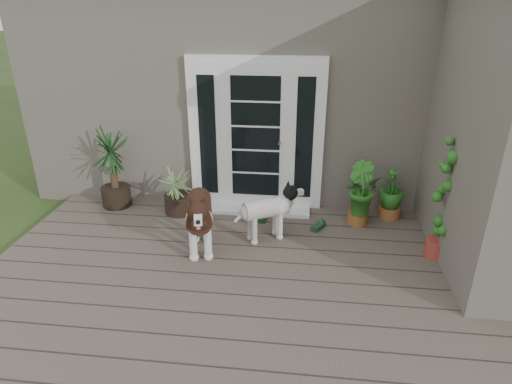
# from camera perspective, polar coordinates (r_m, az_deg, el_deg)

# --- Properties ---
(deck) EXTENTS (6.20, 4.60, 0.12)m
(deck) POSITION_cam_1_polar(r_m,az_deg,el_deg) (4.69, -0.69, -13.98)
(deck) COLOR #6B5B4C
(deck) RESTS_ON ground
(house_main) EXTENTS (7.40, 4.00, 3.10)m
(house_main) POSITION_cam_1_polar(r_m,az_deg,el_deg) (8.06, 3.16, 13.95)
(house_main) COLOR #665E54
(house_main) RESTS_ON ground
(door_unit) EXTENTS (1.90, 0.14, 2.15)m
(door_unit) POSITION_cam_1_polar(r_m,az_deg,el_deg) (6.16, -0.02, 7.46)
(door_unit) COLOR white
(door_unit) RESTS_ON deck
(door_step) EXTENTS (1.60, 0.40, 0.05)m
(door_step) POSITION_cam_1_polar(r_m,az_deg,el_deg) (6.36, -0.22, -2.16)
(door_step) COLOR white
(door_step) RESTS_ON deck
(brindle_dog) EXTENTS (0.61, 1.02, 0.79)m
(brindle_dog) POSITION_cam_1_polar(r_m,az_deg,el_deg) (5.25, -7.36, -3.84)
(brindle_dog) COLOR #3F2217
(brindle_dog) RESTS_ON deck
(white_dog) EXTENTS (0.82, 0.65, 0.63)m
(white_dog) POSITION_cam_1_polar(r_m,az_deg,el_deg) (5.49, 1.27, -3.25)
(white_dog) COLOR white
(white_dog) RESTS_ON deck
(spider_plant) EXTENTS (0.82, 0.82, 0.73)m
(spider_plant) POSITION_cam_1_polar(r_m,az_deg,el_deg) (6.26, -10.17, 0.39)
(spider_plant) COLOR #91AC6A
(spider_plant) RESTS_ON deck
(yucca) EXTENTS (1.00, 1.00, 1.16)m
(yucca) POSITION_cam_1_polar(r_m,az_deg,el_deg) (6.63, -18.23, 2.90)
(yucca) COLOR black
(yucca) RESTS_ON deck
(herb_a) EXTENTS (0.63, 0.63, 0.57)m
(herb_a) POSITION_cam_1_polar(r_m,az_deg,el_deg) (6.13, 13.55, -1.24)
(herb_a) COLOR #2C621C
(herb_a) RESTS_ON deck
(herb_b) EXTENTS (0.58, 0.58, 0.65)m
(herb_b) POSITION_cam_1_polar(r_m,az_deg,el_deg) (6.02, 13.31, -1.24)
(herb_b) COLOR #225217
(herb_b) RESTS_ON deck
(herb_c) EXTENTS (0.50, 0.50, 0.62)m
(herb_c) POSITION_cam_1_polar(r_m,az_deg,el_deg) (6.32, 17.22, -0.63)
(herb_c) COLOR #205B1A
(herb_c) RESTS_ON deck
(sapling) EXTENTS (0.56, 0.56, 1.54)m
(sapling) POSITION_cam_1_polar(r_m,az_deg,el_deg) (5.38, 23.77, -0.66)
(sapling) COLOR #164D1B
(sapling) RESTS_ON deck
(clog_left) EXTENTS (0.17, 0.31, 0.09)m
(clog_left) POSITION_cam_1_polar(r_m,az_deg,el_deg) (6.09, 0.93, -3.23)
(clog_left) COLOR #17391E
(clog_left) RESTS_ON deck
(clog_right) EXTENTS (0.26, 0.32, 0.09)m
(clog_right) POSITION_cam_1_polar(r_m,az_deg,el_deg) (5.91, 8.13, -4.39)
(clog_right) COLOR #17391E
(clog_right) RESTS_ON deck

